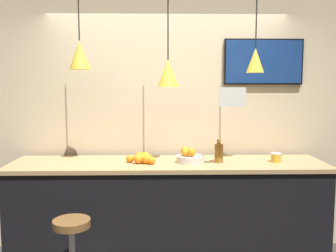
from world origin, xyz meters
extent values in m
cube|color=beige|center=(0.00, 1.05, 1.45)|extent=(8.00, 0.06, 2.90)
cube|color=black|center=(0.00, 0.59, 0.49)|extent=(2.98, 0.66, 0.99)
cube|color=tan|center=(0.00, 0.59, 1.01)|extent=(3.02, 0.70, 0.04)
cylinder|color=brown|center=(-0.79, -0.05, 0.67)|extent=(0.30, 0.30, 0.06)
cylinder|color=beige|center=(0.21, 0.57, 1.06)|extent=(0.27, 0.27, 0.07)
sphere|color=orange|center=(0.16, 0.58, 1.14)|extent=(0.09, 0.09, 0.09)
sphere|color=orange|center=(0.22, 0.53, 1.13)|extent=(0.08, 0.08, 0.08)
sphere|color=orange|center=(0.16, 0.54, 1.13)|extent=(0.07, 0.07, 0.07)
sphere|color=orange|center=(-0.19, 0.55, 1.07)|extent=(0.08, 0.08, 0.08)
sphere|color=orange|center=(-0.27, 0.54, 1.07)|extent=(0.08, 0.08, 0.08)
sphere|color=orange|center=(-0.16, 0.49, 1.07)|extent=(0.08, 0.08, 0.08)
sphere|color=orange|center=(-0.28, 0.53, 1.07)|extent=(0.09, 0.09, 0.09)
sphere|color=orange|center=(-0.28, 0.69, 1.07)|extent=(0.08, 0.08, 0.08)
sphere|color=orange|center=(-0.20, 0.52, 1.07)|extent=(0.09, 0.09, 0.09)
sphere|color=orange|center=(-0.37, 0.58, 1.06)|extent=(0.07, 0.07, 0.07)
sphere|color=orange|center=(-0.24, 0.58, 1.07)|extent=(0.08, 0.08, 0.08)
sphere|color=orange|center=(-0.24, 0.55, 1.07)|extent=(0.08, 0.08, 0.08)
sphere|color=orange|center=(-0.22, 0.66, 1.07)|extent=(0.09, 0.09, 0.09)
sphere|color=orange|center=(-0.24, 0.61, 1.07)|extent=(0.09, 0.09, 0.09)
sphere|color=orange|center=(-0.21, 0.53, 1.06)|extent=(0.07, 0.07, 0.07)
sphere|color=orange|center=(-0.24, 0.68, 1.07)|extent=(0.08, 0.08, 0.08)
sphere|color=orange|center=(-0.21, 0.57, 1.06)|extent=(0.07, 0.07, 0.07)
cylinder|color=olive|center=(0.49, 0.57, 1.12)|extent=(0.08, 0.08, 0.18)
cylinder|color=olive|center=(0.49, 0.57, 1.23)|extent=(0.04, 0.04, 0.05)
cylinder|color=gold|center=(1.04, 0.57, 1.07)|extent=(0.10, 0.10, 0.08)
cylinder|color=white|center=(1.04, 0.57, 1.11)|extent=(0.10, 0.10, 0.01)
cylinder|color=black|center=(-0.82, 0.58, 2.49)|extent=(0.01, 0.01, 0.62)
cone|color=gold|center=(-0.82, 0.58, 2.04)|extent=(0.20, 0.20, 0.27)
sphere|color=#F9EFCC|center=(-0.82, 0.58, 1.93)|extent=(0.04, 0.04, 0.04)
cylinder|color=black|center=(0.00, 0.58, 2.40)|extent=(0.01, 0.01, 0.80)
cone|color=gold|center=(0.00, 0.58, 1.87)|extent=(0.20, 0.20, 0.25)
sphere|color=#F9EFCC|center=(0.00, 0.58, 1.77)|extent=(0.04, 0.04, 0.04)
cylinder|color=black|center=(0.82, 0.58, 2.46)|extent=(0.01, 0.01, 0.69)
cone|color=gold|center=(0.82, 0.58, 2.00)|extent=(0.17, 0.17, 0.23)
sphere|color=#F9EFCC|center=(0.82, 0.58, 1.90)|extent=(0.04, 0.04, 0.04)
cube|color=black|center=(1.01, 1.00, 2.01)|extent=(0.83, 0.04, 0.48)
cube|color=navy|center=(1.01, 0.99, 2.01)|extent=(0.80, 0.01, 0.45)
cube|color=white|center=(0.56, 0.32, 1.66)|extent=(0.24, 0.01, 0.17)
camera|label=1|loc=(-0.08, -2.95, 1.78)|focal=40.00mm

